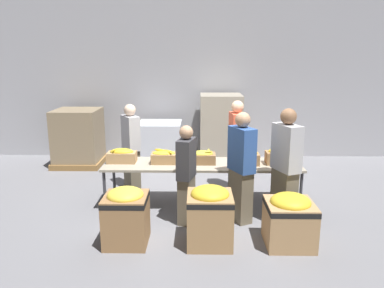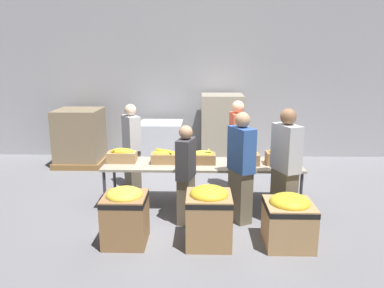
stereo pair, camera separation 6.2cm
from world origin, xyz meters
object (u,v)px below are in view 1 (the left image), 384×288
object	(u,v)px
banana_box_0	(122,155)
banana_box_2	(202,157)
banana_box_4	(279,156)
banana_box_1	(164,157)
donation_bin_2	(289,218)
donation_bin_0	(126,214)
volunteer_4	(131,147)
volunteer_2	(241,168)
volunteer_1	(186,175)
volunteer_3	(285,168)
volunteer_0	(236,147)
banana_box_3	(245,157)
pallet_stack_2	(160,144)
sorting_table	(202,166)
pallet_stack_1	(78,138)
donation_bin_1	(210,214)
pallet_stack_0	(221,130)

from	to	relation	value
banana_box_0	banana_box_2	distance (m)	1.39
banana_box_4	banana_box_2	bearing A→B (deg)	178.93
banana_box_1	banana_box_4	bearing A→B (deg)	-1.02
banana_box_4	donation_bin_2	xyz separation A→B (m)	(-0.12, -1.39, -0.50)
banana_box_4	donation_bin_0	xyz separation A→B (m)	(-2.35, -1.39, -0.46)
volunteer_4	donation_bin_2	bearing A→B (deg)	17.11
donation_bin_0	volunteer_2	bearing A→B (deg)	24.80
volunteer_1	volunteer_3	distance (m)	1.50
banana_box_1	volunteer_0	world-z (taller)	volunteer_0
volunteer_0	volunteer_3	size ratio (longest dim) A/B	0.97
banana_box_3	donation_bin_2	world-z (taller)	banana_box_3
volunteer_2	donation_bin_2	bearing A→B (deg)	-168.63
banana_box_0	pallet_stack_2	bearing A→B (deg)	80.24
banana_box_4	volunteer_0	bearing A→B (deg)	130.09
banana_box_1	banana_box_2	size ratio (longest dim) A/B	0.94
banana_box_0	volunteer_3	world-z (taller)	volunteer_3
sorting_table	pallet_stack_1	size ratio (longest dim) A/B	2.52
donation_bin_0	donation_bin_1	distance (m)	1.14
banana_box_0	volunteer_4	world-z (taller)	volunteer_4
banana_box_2	donation_bin_2	world-z (taller)	banana_box_2
donation_bin_0	pallet_stack_2	bearing A→B (deg)	88.71
volunteer_4	banana_box_4	bearing A→B (deg)	41.15
banana_box_1	volunteer_1	distance (m)	0.86
banana_box_1	donation_bin_1	world-z (taller)	banana_box_1
donation_bin_0	donation_bin_1	world-z (taller)	donation_bin_1
banana_box_1	volunteer_3	size ratio (longest dim) A/B	0.23
banana_box_4	pallet_stack_2	world-z (taller)	banana_box_4
sorting_table	volunteer_1	xyz separation A→B (m)	(-0.25, -0.72, 0.06)
volunteer_1	banana_box_4	bearing A→B (deg)	-50.43
banana_box_4	pallet_stack_1	world-z (taller)	pallet_stack_1
banana_box_3	volunteer_0	bearing A→B (deg)	94.83
volunteer_2	volunteer_4	distance (m)	2.42
sorting_table	pallet_stack_1	bearing A→B (deg)	139.90
volunteer_2	donation_bin_0	bearing A→B (deg)	88.61
banana_box_0	volunteer_0	bearing A→B (deg)	18.93
pallet_stack_0	pallet_stack_1	size ratio (longest dim) A/B	1.25
volunteer_1	donation_bin_1	size ratio (longest dim) A/B	1.84
banana_box_4	volunteer_0	xyz separation A→B (m)	(-0.64, 0.76, -0.03)
banana_box_1	banana_box_4	world-z (taller)	banana_box_4
banana_box_0	volunteer_3	size ratio (longest dim) A/B	0.27
donation_bin_2	pallet_stack_0	size ratio (longest dim) A/B	0.44
banana_box_0	banana_box_3	size ratio (longest dim) A/B	1.05
banana_box_1	donation_bin_2	bearing A→B (deg)	-37.94
volunteer_2	pallet_stack_0	xyz separation A→B (m)	(-0.12, 3.30, -0.04)
volunteer_1	volunteer_4	xyz separation A→B (m)	(-1.10, 1.52, 0.06)
banana_box_2	volunteer_0	distance (m)	0.98
sorting_table	volunteer_3	world-z (taller)	volunteer_3
banana_box_1	volunteer_2	distance (m)	1.41
banana_box_3	banana_box_0	bearing A→B (deg)	177.29
banana_box_2	pallet_stack_2	distance (m)	2.66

